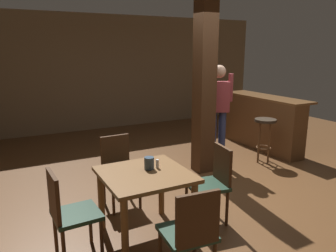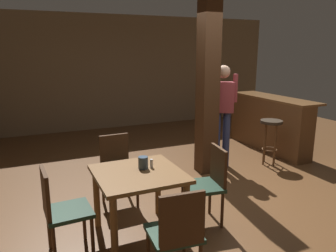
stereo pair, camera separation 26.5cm
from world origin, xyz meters
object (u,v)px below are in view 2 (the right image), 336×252
Objects in this scene: salt_shaker at (152,163)px; bar_counter at (269,123)px; chair_south at (177,232)px; chair_west at (60,208)px; standing_person at (222,109)px; chair_east at (209,181)px; bar_stool_near at (271,131)px; napkin_cup at (143,163)px; dining_table at (139,184)px; chair_north at (117,166)px.

salt_shaker is 3.73m from bar_counter.
chair_west is at bearing 134.81° from chair_south.
chair_west is 0.52× the size of standing_person.
bar_stool_near is (2.02, 1.28, 0.09)m from chair_east.
bar_counter is (3.32, 1.85, -0.26)m from napkin_cup.
salt_shaker is (0.97, 0.09, 0.27)m from chair_west.
napkin_cup is at bearing -157.26° from bar_stool_near.
bar_counter is (3.23, 1.87, -0.24)m from salt_shaker.
chair_west is 3.21m from standing_person.
standing_person is at bearing 36.22° from napkin_cup.
salt_shaker is (0.17, 0.06, 0.18)m from dining_table.
salt_shaker is at bearing 170.25° from chair_east.
chair_north and chair_east have the same top height.
salt_shaker is 0.05× the size of standing_person.
dining_table is at bearing -143.47° from standing_person.
chair_south is 0.97m from salt_shaker.
chair_south reaches higher than napkin_cup.
chair_north is at bearing -162.39° from bar_counter.
chair_west reaches higher than dining_table.
chair_east is at bearing -142.47° from bar_counter.
salt_shaker is at bearing 20.22° from dining_table.
chair_west is 3.85m from bar_stool_near.
dining_table is 0.80m from chair_west.
napkin_cup reaches higher than dining_table.
chair_west is at bearing -174.72° from salt_shaker.
bar_stool_near reaches higher than dining_table.
bar_counter reaches higher than bar_stool_near.
bar_counter is (1.40, 0.45, -0.47)m from standing_person.
chair_north is 1.22m from chair_east.
chair_east is 9.45× the size of salt_shaker.
chair_south is 6.79× the size of napkin_cup.
bar_stool_near is at bearing 23.66° from salt_shaker.
standing_person is 0.87× the size of bar_counter.
salt_shaker is (0.17, -0.79, 0.27)m from chair_north.
standing_person reaches higher than napkin_cup.
standing_person reaches higher than chair_south.
chair_east is 2.39m from bar_stool_near.
chair_north is at bearing 132.23° from chair_east.
chair_north reaches higher than dining_table.
chair_west reaches higher than salt_shaker.
chair_east is at bearing -47.77° from chair_north.
dining_table is 0.26m from salt_shaker.
chair_east reaches higher than napkin_cup.
napkin_cup is 0.17× the size of bar_stool_near.
chair_east is at bearing -3.35° from dining_table.
chair_north is 9.45× the size of salt_shaker.
standing_person reaches higher than bar_stool_near.
bar_counter is 0.90m from bar_stool_near.
bar_stool_near is (2.83, 0.38, 0.09)m from chair_north.
chair_east is at bearing -9.52° from napkin_cup.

